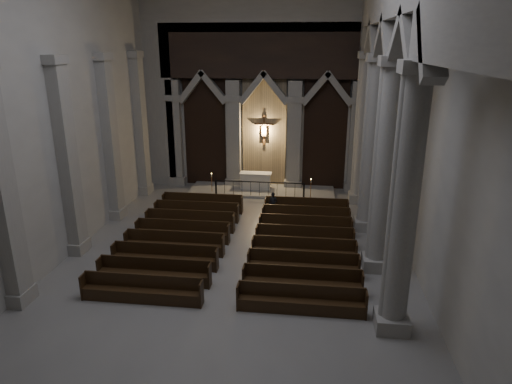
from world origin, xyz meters
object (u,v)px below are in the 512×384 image
candle_stand_right (310,195)px  worshipper (273,204)px  altar (256,180)px  candle_stand_left (212,188)px  altar_rail (259,187)px  pews (240,243)px

candle_stand_right → worshipper: bearing=-128.5°
altar → candle_stand_left: candle_stand_left is taller
altar → candle_stand_right: bearing=-25.6°
candle_stand_right → altar_rail: bearing=175.9°
altar → altar_rail: (0.38, -1.36, 0.03)m
candle_stand_left → candle_stand_right: bearing=-6.4°
candle_stand_right → worshipper: size_ratio=1.09×
altar_rail → pews: bearing=-90.0°
candle_stand_left → altar: bearing=20.6°
altar → altar_rail: size_ratio=0.37×
altar → altar_rail: altar is taller
altar → pews: 8.29m
altar → candle_stand_right: size_ratio=1.44×
worshipper → candle_stand_right: bearing=63.6°
altar_rail → candle_stand_right: (2.89, -0.21, -0.31)m
altar_rail → candle_stand_right: candle_stand_right is taller
altar_rail → pews: (0.00, -6.92, -0.36)m
altar → candle_stand_right: 3.64m
altar → worshipper: (1.39, -3.94, -0.03)m
altar_rail → pews: altar_rail is taller
altar → candle_stand_right: (3.27, -1.57, -0.28)m
worshipper → altar_rail: bearing=123.4°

